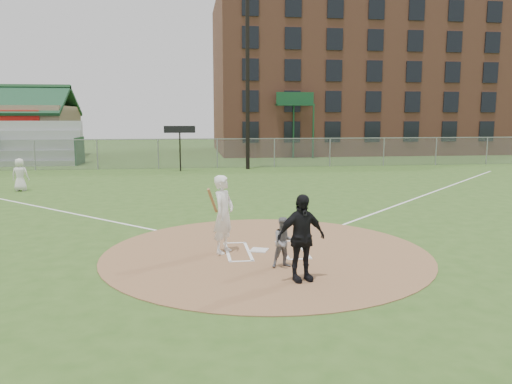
{
  "coord_description": "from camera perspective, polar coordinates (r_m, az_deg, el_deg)",
  "views": [
    {
      "loc": [
        -1.94,
        -12.4,
        3.49
      ],
      "look_at": [
        0.0,
        2.0,
        1.3
      ],
      "focal_mm": 35.0,
      "sensor_mm": 36.0,
      "label": 1
    }
  ],
  "objects": [
    {
      "name": "foul_line_third",
      "position": [
        22.8,
        -25.61,
        -1.07
      ],
      "size": [
        17.04,
        17.04,
        0.01
      ],
      "primitive_type": "cube",
      "rotation": [
        0.0,
        0.0,
        0.79
      ],
      "color": "white",
      "rests_on": "ground"
    },
    {
      "name": "batters_boxes",
      "position": [
        13.17,
        1.08,
        -6.69
      ],
      "size": [
        2.08,
        1.88,
        0.01
      ],
      "color": "white",
      "rests_on": "dirt_circle"
    },
    {
      "name": "outfield_fence",
      "position": [
        34.55,
        -4.45,
        4.45
      ],
      "size": [
        56.08,
        0.08,
        2.03
      ],
      "color": "slate",
      "rests_on": "ground"
    },
    {
      "name": "batter_at_plate",
      "position": [
        12.82,
        -3.73,
        -2.53
      ],
      "size": [
        0.85,
        1.13,
        2.01
      ],
      "color": "white",
      "rests_on": "dirt_circle"
    },
    {
      "name": "ground",
      "position": [
        13.03,
        1.18,
        -6.97
      ],
      "size": [
        140.0,
        140.0,
        0.0
      ],
      "primitive_type": "plane",
      "color": "#31541C",
      "rests_on": "ground"
    },
    {
      "name": "umpire",
      "position": [
        10.66,
        5.17,
        -5.22
      ],
      "size": [
        1.17,
        0.7,
        1.87
      ],
      "primitive_type": "imported",
      "rotation": [
        0.0,
        0.0,
        0.23
      ],
      "color": "black",
      "rests_on": "dirt_circle"
    },
    {
      "name": "brick_warehouse",
      "position": [
        53.61,
        12.19,
        12.68
      ],
      "size": [
        30.0,
        17.17,
        15.0
      ],
      "color": "brown",
      "rests_on": "ground"
    },
    {
      "name": "home_plate",
      "position": [
        13.16,
        0.35,
        -6.66
      ],
      "size": [
        0.57,
        0.57,
        0.03
      ],
      "primitive_type": "cube",
      "rotation": [
        0.0,
        0.0,
        -0.39
      ],
      "color": "silver",
      "rests_on": "dirt_circle"
    },
    {
      "name": "dirt_circle",
      "position": [
        13.03,
        1.19,
        -6.93
      ],
      "size": [
        8.4,
        8.4,
        0.02
      ],
      "primitive_type": "cylinder",
      "color": "#936945",
      "rests_on": "ground"
    },
    {
      "name": "ondeck_player",
      "position": [
        26.15,
        -25.36,
        1.79
      ],
      "size": [
        0.78,
        0.53,
        1.56
      ],
      "primitive_type": "imported",
      "rotation": [
        0.0,
        0.0,
        3.1
      ],
      "color": "silver",
      "rests_on": "ground"
    },
    {
      "name": "light_pole",
      "position": [
        33.78,
        -0.98,
        13.88
      ],
      "size": [
        1.2,
        0.3,
        12.22
      ],
      "color": "black",
      "rests_on": "ground"
    },
    {
      "name": "bleachers",
      "position": [
        40.2,
        -23.74,
        5.15
      ],
      "size": [
        6.08,
        3.2,
        3.2
      ],
      "color": "#B7BABF",
      "rests_on": "ground"
    },
    {
      "name": "scoreboard_sign",
      "position": [
        32.62,
        -8.72,
        6.54
      ],
      "size": [
        2.0,
        0.1,
        2.93
      ],
      "color": "black",
      "rests_on": "ground"
    },
    {
      "name": "foul_line_first",
      "position": [
        24.29,
        19.19,
        -0.15
      ],
      "size": [
        17.04,
        17.04,
        0.01
      ],
      "primitive_type": "cube",
      "rotation": [
        0.0,
        0.0,
        -0.79
      ],
      "color": "white",
      "rests_on": "ground"
    },
    {
      "name": "catcher",
      "position": [
        11.64,
        3.24,
        -5.76
      ],
      "size": [
        0.63,
        0.52,
        1.18
      ],
      "primitive_type": "imported",
      "rotation": [
        0.0,
        0.0,
        0.13
      ],
      "color": "slate",
      "rests_on": "dirt_circle"
    }
  ]
}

